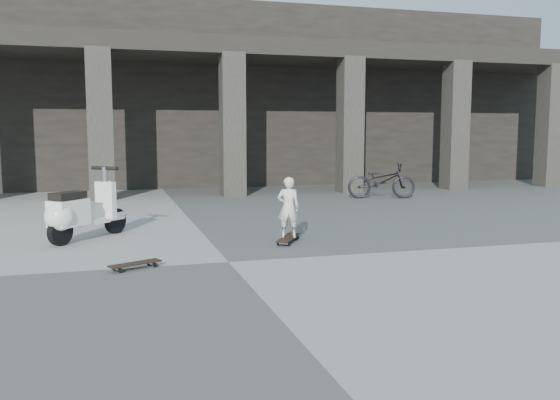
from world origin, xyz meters
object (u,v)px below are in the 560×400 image
object	(u,v)px
child	(288,207)
bicycle	(381,181)
skateboard_spare	(135,264)
longboard	(288,238)
scooter	(75,213)

from	to	relation	value
child	bicycle	distance (m)	6.97
skateboard_spare	longboard	bearing A→B (deg)	0.99
child	bicycle	world-z (taller)	child
longboard	child	xyz separation A→B (m)	(0.00, -0.00, 0.52)
longboard	bicycle	bearing A→B (deg)	-7.08
skateboard_spare	child	size ratio (longest dim) A/B	0.72
bicycle	longboard	bearing A→B (deg)	158.09
skateboard_spare	scooter	bearing A→B (deg)	85.16
child	longboard	bearing A→B (deg)	-73.86
child	scooter	world-z (taller)	scooter
longboard	bicycle	world-z (taller)	bicycle
skateboard_spare	scooter	distance (m)	2.45
longboard	child	size ratio (longest dim) A/B	0.85
scooter	bicycle	size ratio (longest dim) A/B	0.77
longboard	scooter	distance (m)	3.54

